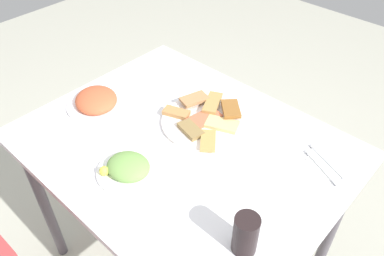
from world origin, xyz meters
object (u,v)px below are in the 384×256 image
at_px(dining_table, 184,161).
at_px(spoon, 322,167).
at_px(pide_platter, 205,120).
at_px(salad_plate_rice, 96,101).
at_px(fork, 328,161).
at_px(paper_napkin, 325,165).
at_px(salad_plate_greens, 128,168).
at_px(soda_can, 246,234).

height_order(dining_table, spoon, spoon).
xyz_separation_m(pide_platter, salad_plate_rice, (0.36, 0.20, 0.01)).
bearing_deg(salad_plate_rice, pide_platter, -151.08).
relative_size(dining_table, spoon, 6.61).
relative_size(dining_table, fork, 6.49).
height_order(paper_napkin, fork, fork).
height_order(pide_platter, fork, pide_platter).
distance_m(salad_plate_greens, salad_plate_rice, 0.37).
distance_m(pide_platter, salad_plate_greens, 0.34).
xyz_separation_m(salad_plate_greens, paper_napkin, (-0.44, -0.44, -0.02)).
height_order(paper_napkin, spoon, spoon).
xyz_separation_m(salad_plate_greens, fork, (-0.44, -0.46, -0.01)).
relative_size(dining_table, soda_can, 8.68).
bearing_deg(fork, salad_plate_rice, 45.17).
bearing_deg(spoon, salad_plate_rice, 45.02).
bearing_deg(salad_plate_rice, fork, -157.69).
xyz_separation_m(paper_napkin, fork, (0.00, -0.02, 0.00)).
height_order(salad_plate_greens, fork, salad_plate_greens).
height_order(dining_table, salad_plate_rice, salad_plate_rice).
bearing_deg(fork, soda_can, 111.18).
relative_size(paper_napkin, fork, 0.72).
distance_m(salad_plate_greens, soda_can, 0.43).
bearing_deg(pide_platter, paper_napkin, -166.29).
relative_size(salad_plate_greens, soda_can, 1.64).
bearing_deg(salad_plate_rice, salad_plate_greens, 158.04).
xyz_separation_m(soda_can, fork, (-0.01, -0.43, -0.06)).
distance_m(pide_platter, paper_napkin, 0.43).
bearing_deg(soda_can, salad_plate_rice, -8.09).
relative_size(salad_plate_rice, spoon, 1.40).
xyz_separation_m(dining_table, soda_can, (-0.39, 0.18, 0.15)).
distance_m(salad_plate_greens, paper_napkin, 0.62).
bearing_deg(spoon, fork, -65.00).
bearing_deg(salad_plate_rice, dining_table, -169.17).
distance_m(paper_napkin, fork, 0.02).
bearing_deg(pide_platter, spoon, -168.63).
bearing_deg(salad_plate_rice, spoon, -159.98).
bearing_deg(fork, dining_table, 54.53).
distance_m(soda_can, spoon, 0.40).
bearing_deg(paper_napkin, fork, -90.00).
xyz_separation_m(salad_plate_rice, spoon, (-0.78, -0.29, -0.02)).
height_order(salad_plate_rice, paper_napkin, salad_plate_rice).
relative_size(salad_plate_greens, salad_plate_rice, 0.89).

